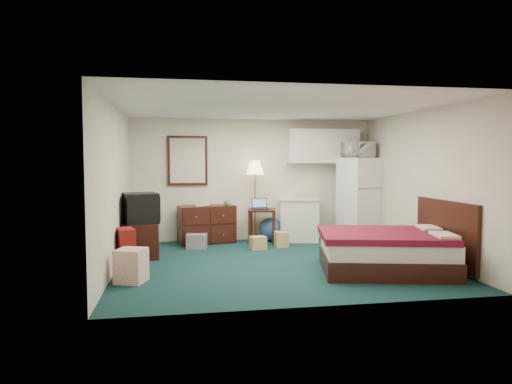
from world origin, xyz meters
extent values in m
cube|color=black|center=(0.00, 0.00, 0.00)|extent=(5.00, 4.50, 0.01)
cube|color=silver|center=(0.00, 0.00, 2.50)|extent=(5.00, 4.50, 0.01)
cube|color=silver|center=(0.00, 2.25, 1.25)|extent=(5.00, 0.01, 2.50)
cube|color=silver|center=(0.00, -2.25, 1.25)|extent=(5.00, 0.01, 2.50)
cube|color=silver|center=(-2.50, 0.00, 1.25)|extent=(0.01, 4.50, 2.50)
cube|color=silver|center=(2.50, 0.00, 1.25)|extent=(0.01, 4.50, 2.50)
sphere|color=#2F4F7F|center=(0.31, 1.96, 0.25)|extent=(0.61, 0.61, 0.49)
imported|color=white|center=(2.07, 1.66, 1.91)|extent=(0.65, 0.47, 0.40)
imported|color=tan|center=(-1.21, 1.91, 0.86)|extent=(0.16, 0.04, 0.22)
imported|color=tan|center=(-1.08, 1.99, 0.86)|extent=(0.15, 0.03, 0.21)
imported|color=#4E9B3A|center=(-0.59, 1.93, 0.81)|extent=(0.14, 0.13, 0.12)
camera|label=1|loc=(-1.57, -7.12, 1.66)|focal=32.00mm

